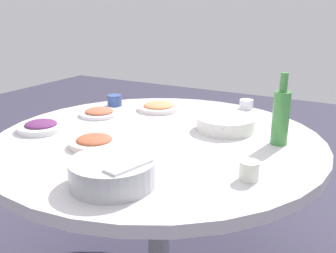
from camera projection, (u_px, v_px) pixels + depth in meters
round_dining_table at (158, 151)px, 1.67m from camera, size 1.39×1.39×0.72m
rice_bowl at (113, 172)px, 1.21m from camera, size 0.27×0.27×0.09m
soup_bowl at (226, 124)px, 1.73m from camera, size 0.28×0.26×0.06m
dish_shrimp at (159, 107)px, 2.06m from camera, size 0.22×0.22×0.04m
dish_tofu_braise at (99, 112)px, 1.96m from camera, size 0.20×0.20×0.04m
dish_stirfry at (94, 142)px, 1.54m from camera, size 0.20×0.20×0.04m
dish_eggplant at (41, 126)px, 1.73m from camera, size 0.21×0.21×0.05m
green_bottle at (281, 116)px, 1.54m from camera, size 0.07×0.07×0.29m
tea_cup_near at (246, 104)px, 2.07m from camera, size 0.07×0.07×0.05m
tea_cup_far at (249, 171)px, 1.24m from camera, size 0.06×0.06×0.06m
tea_cup_side at (115, 100)px, 2.14m from camera, size 0.08×0.08×0.06m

